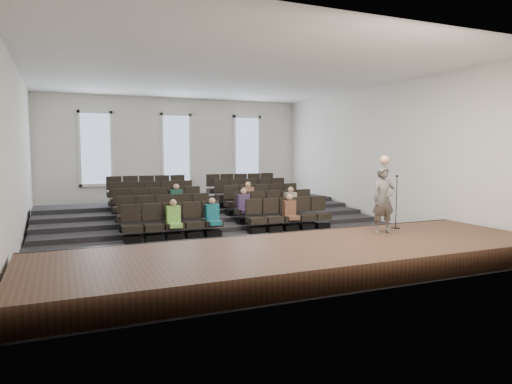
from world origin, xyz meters
The scene contains 14 objects.
ground centered at (0.00, 0.00, 0.00)m, with size 14.00×14.00×0.00m, color black.
ceiling centered at (0.00, 0.00, 5.01)m, with size 12.00×14.00×0.02m, color white.
wall_back centered at (0.00, 7.02, 2.50)m, with size 12.00×0.04×5.00m, color silver.
wall_front centered at (0.00, -7.02, 2.50)m, with size 12.00×0.04×5.00m, color silver.
wall_left centered at (-6.02, 0.00, 2.50)m, with size 0.04×14.00×5.00m, color silver.
wall_right centered at (6.02, 0.00, 2.50)m, with size 0.04×14.00×5.00m, color silver.
stage centered at (0.00, -5.10, 0.25)m, with size 11.80×3.60×0.50m, color #4D3021.
stage_lip centered at (0.00, -3.33, 0.25)m, with size 11.80×0.06×0.52m, color black.
risers centered at (0.00, 3.17, 0.20)m, with size 11.80×4.80×0.60m.
seating_rows centered at (0.00, 1.54, 0.68)m, with size 6.80×4.70×1.67m.
windows centered at (0.00, 6.95, 2.70)m, with size 8.44×0.10×3.24m.
audience centered at (0.36, 0.30, 0.81)m, with size 4.85×2.64×1.10m.
speaker centered at (2.65, -4.39, 1.36)m, with size 0.63×0.41×1.71m, color #565452.
mic_stand centered at (3.43, -3.96, 0.93)m, with size 0.24×0.24×1.46m.
Camera 1 is at (-4.97, -13.76, 2.60)m, focal length 32.00 mm.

